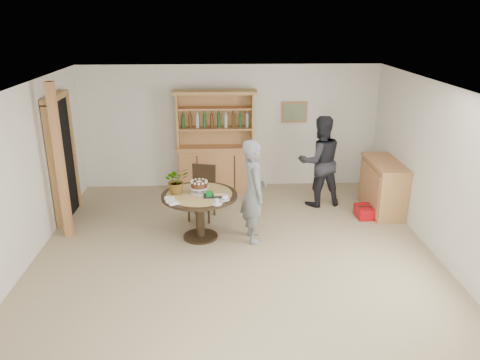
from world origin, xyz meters
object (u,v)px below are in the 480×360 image
teen_boy (254,191)px  red_suitcase (373,211)px  sideboard (383,186)px  hutch (216,157)px  adult_person (320,161)px  dining_table (200,203)px  dining_chair (203,188)px

teen_boy → red_suitcase: bearing=-78.4°
sideboard → teen_boy: (-2.44, -1.06, 0.36)m
hutch → adult_person: size_ratio=1.19×
hutch → teen_boy: bearing=-75.4°
sideboard → dining_table: size_ratio=1.05×
hutch → adult_person: (1.93, -0.89, 0.17)m
dining_table → dining_chair: dining_chair is taller
teen_boy → dining_table: bearing=75.4°
sideboard → dining_chair: 3.27m
hutch → teen_boy: hutch is taller
hutch → red_suitcase: hutch is taller
red_suitcase → hutch: bearing=149.6°
dining_chair → adult_person: size_ratio=0.55×
hutch → adult_person: bearing=-24.8°
teen_boy → red_suitcase: size_ratio=2.70×
dining_chair → teen_boy: (0.83, -0.93, 0.29)m
sideboard → adult_person: bearing=162.5°
adult_person → dining_chair: bearing=2.6°
teen_boy → red_suitcase: 2.45m
sideboard → dining_chair: size_ratio=1.33×
hutch → dining_chair: (-0.23, -1.37, -0.15)m
teen_boy → adult_person: bearing=-51.3°
hutch → dining_chair: hutch is taller
teen_boy → sideboard: bearing=-74.5°
hutch → dining_table: size_ratio=1.70×
dining_table → red_suitcase: 3.17m
hutch → adult_person: hutch is taller
dining_chair → dining_table: bearing=-76.5°
hutch → sideboard: hutch is taller
dining_chair → teen_boy: size_ratio=0.57×
dining_chair → hutch: bearing=95.4°
sideboard → red_suitcase: 0.52m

